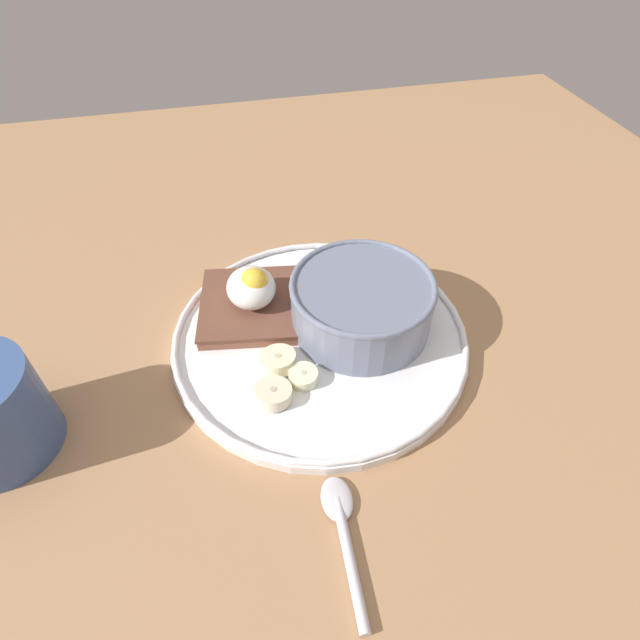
{
  "coord_description": "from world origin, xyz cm",
  "views": [
    {
      "loc": [
        32.02,
        -7.56,
        38.4
      ],
      "look_at": [
        0.0,
        0.0,
        5.0
      ],
      "focal_mm": 28.0,
      "sensor_mm": 36.0,
      "label": 1
    }
  ],
  "objects": [
    {
      "name": "ground_plane",
      "position": [
        0.0,
        0.0,
        1.0
      ],
      "size": [
        120.0,
        120.0,
        2.0
      ],
      "primitive_type": "cube",
      "color": "#A37751",
      "rests_on": "ground"
    },
    {
      "name": "plate",
      "position": [
        0.0,
        0.0,
        2.8
      ],
      "size": [
        28.42,
        28.42,
        1.6
      ],
      "color": "white",
      "rests_on": "ground_plane"
    },
    {
      "name": "oatmeal_bowl",
      "position": [
        -0.52,
        4.2,
        5.67
      ],
      "size": [
        13.68,
        13.68,
        5.41
      ],
      "color": "slate",
      "rests_on": "plate"
    },
    {
      "name": "toast_slice",
      "position": [
        -4.81,
        -5.75,
        3.76
      ],
      "size": [
        11.99,
        11.99,
        1.35
      ],
      "color": "brown",
      "rests_on": "plate"
    },
    {
      "name": "poached_egg",
      "position": [
        -4.73,
        -5.68,
        6.28
      ],
      "size": [
        5.24,
        4.77,
        4.12
      ],
      "color": "white",
      "rests_on": "toast_slice"
    },
    {
      "name": "banana_slice_front",
      "position": [
        5.13,
        -2.71,
        3.59
      ],
      "size": [
        3.42,
        3.41,
        1.24
      ],
      "color": "#EAEAB9",
      "rests_on": "plate"
    },
    {
      "name": "banana_slice_left",
      "position": [
        2.91,
        -4.56,
        3.72
      ],
      "size": [
        4.16,
        4.07,
        1.65
      ],
      "color": "beige",
      "rests_on": "plate"
    },
    {
      "name": "banana_slice_back",
      "position": [
        6.4,
        -5.63,
        3.68
      ],
      "size": [
        4.69,
        4.69,
        1.53
      ],
      "color": "beige",
      "rests_on": "plate"
    },
    {
      "name": "spoon",
      "position": [
        18.3,
        -2.63,
        2.4
      ],
      "size": [
        10.85,
        2.59,
        0.8
      ],
      "color": "silver",
      "rests_on": "ground_plane"
    }
  ]
}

